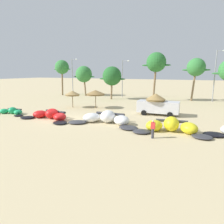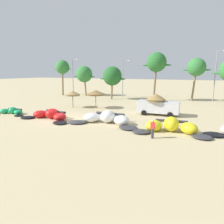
# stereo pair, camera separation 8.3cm
# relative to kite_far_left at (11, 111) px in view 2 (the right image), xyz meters

# --- Properties ---
(ground_plane) EXTENTS (260.00, 260.00, 0.00)m
(ground_plane) POSITION_rel_kite_far_left_xyz_m (8.48, 0.49, -0.34)
(ground_plane) COLOR #C6B284
(kite_far_left) EXTENTS (5.29, 2.71, 0.89)m
(kite_far_left) POSITION_rel_kite_far_left_xyz_m (0.00, 0.00, 0.00)
(kite_far_left) COLOR black
(kite_far_left) RESTS_ON ground
(kite_left) EXTENTS (7.43, 3.61, 1.21)m
(kite_left) POSITION_rel_kite_far_left_xyz_m (6.81, -0.08, 0.12)
(kite_left) COLOR black
(kite_left) RESTS_ON ground
(kite_left_of_center) EXTENTS (8.43, 4.03, 1.38)m
(kite_left_of_center) POSITION_rel_kite_far_left_xyz_m (13.94, 0.95, 0.19)
(kite_left_of_center) COLOR #333338
(kite_left_of_center) RESTS_ON ground
(kite_center) EXTENTS (7.30, 3.81, 1.43)m
(kite_center) POSITION_rel_kite_far_left_xyz_m (21.02, 0.52, 0.20)
(kite_center) COLOR #333338
(kite_center) RESTS_ON ground
(beach_umbrella_near_van) EXTENTS (2.33, 2.33, 2.67)m
(beach_umbrella_near_van) POSITION_rel_kite_far_left_xyz_m (4.56, 7.75, 1.94)
(beach_umbrella_near_van) COLOR brown
(beach_umbrella_near_van) RESTS_ON ground
(beach_umbrella_middle) EXTENTS (2.95, 2.95, 2.85)m
(beach_umbrella_middle) POSITION_rel_kite_far_left_xyz_m (8.15, 8.82, 2.10)
(beach_umbrella_middle) COLOR brown
(beach_umbrella_middle) RESTS_ON ground
(beach_umbrella_near_palms) EXTENTS (2.55, 2.55, 2.85)m
(beach_umbrella_near_palms) POSITION_rel_kite_far_left_xyz_m (17.84, 7.62, 2.04)
(beach_umbrella_near_palms) COLOR brown
(beach_umbrella_near_palms) RESTS_ON ground
(parked_van) EXTENTS (5.44, 2.32, 1.84)m
(parked_van) POSITION_rel_kite_far_left_xyz_m (18.04, 7.84, 0.75)
(parked_van) COLOR silver
(parked_van) RESTS_ON ground
(person_near_kites) EXTENTS (0.36, 0.24, 1.62)m
(person_near_kites) POSITION_rel_kite_far_left_xyz_m (19.87, -1.97, 0.48)
(person_near_kites) COLOR #383842
(person_near_kites) RESTS_ON ground
(palm_leftmost) EXTENTS (4.89, 3.26, 8.33)m
(palm_leftmost) POSITION_rel_kite_far_left_xyz_m (-7.73, 20.97, 6.26)
(palm_leftmost) COLOR brown
(palm_leftmost) RESTS_ON ground
(palm_left) EXTENTS (5.69, 3.80, 6.95)m
(palm_left) POSITION_rel_kite_far_left_xyz_m (-2.54, 22.30, 4.67)
(palm_left) COLOR #7F6647
(palm_left) RESTS_ON ground
(palm_left_of_gap) EXTENTS (5.80, 3.87, 6.69)m
(palm_left_of_gap) POSITION_rel_kite_far_left_xyz_m (6.10, 19.35, 4.38)
(palm_left_of_gap) COLOR #7F6647
(palm_left_of_gap) RESTS_ON ground
(palm_center_left) EXTENTS (5.56, 3.71, 9.26)m
(palm_center_left) POSITION_rel_kite_far_left_xyz_m (14.68, 20.85, 6.98)
(palm_center_left) COLOR brown
(palm_center_left) RESTS_ON ground
(palm_center_right) EXTENTS (5.13, 3.42, 8.18)m
(palm_center_right) POSITION_rel_kite_far_left_xyz_m (21.63, 23.83, 6.05)
(palm_center_right) COLOR #7F6647
(palm_center_right) RESTS_ON ground
(lamppost_west) EXTENTS (1.71, 0.24, 8.73)m
(lamppost_west) POSITION_rel_kite_far_left_xyz_m (-7.10, 24.29, 4.55)
(lamppost_west) COLOR gray
(lamppost_west) RESTS_ON ground
(lamppost_west_center) EXTENTS (1.76, 0.24, 8.10)m
(lamppost_west_center) POSITION_rel_kite_far_left_xyz_m (6.62, 24.02, 4.23)
(lamppost_west_center) COLOR gray
(lamppost_west_center) RESTS_ON ground
(lamppost_east_center) EXTENTS (1.49, 0.24, 9.50)m
(lamppost_east_center) POSITION_rel_kite_far_left_xyz_m (25.05, 24.27, 4.91)
(lamppost_east_center) COLOR gray
(lamppost_east_center) RESTS_ON ground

